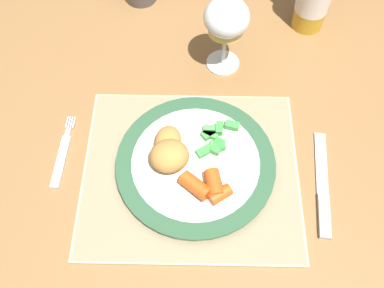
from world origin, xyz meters
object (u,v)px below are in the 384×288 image
object	(u,v)px
fork	(63,156)
table_knife	(324,192)
dining_table	(196,161)
wine_glass	(227,21)
dinner_plate	(197,164)

from	to	relation	value
fork	table_knife	bearing A→B (deg)	-7.84
dining_table	table_knife	world-z (taller)	table_knife
fork	table_knife	world-z (taller)	table_knife
table_knife	fork	bearing A→B (deg)	172.16
dining_table	wine_glass	bearing A→B (deg)	74.01
dinner_plate	table_knife	size ratio (longest dim) A/B	1.36
fork	dining_table	bearing A→B (deg)	9.81
fork	table_knife	distance (m)	0.42
dinner_plate	table_knife	bearing A→B (deg)	-11.14
dining_table	dinner_plate	distance (m)	0.11
dinner_plate	fork	bearing A→B (deg)	175.20
dining_table	wine_glass	world-z (taller)	wine_glass
dining_table	table_knife	xyz separation A→B (m)	(0.20, -0.10, 0.08)
dining_table	fork	world-z (taller)	fork
table_knife	dinner_plate	bearing A→B (deg)	168.86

